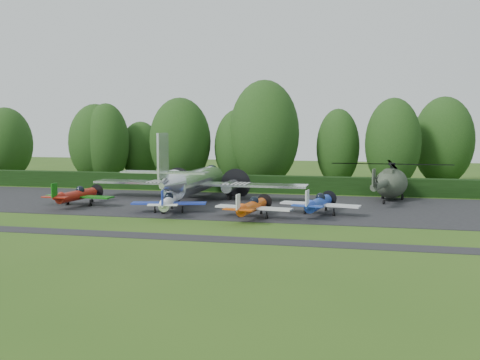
% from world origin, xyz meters
% --- Properties ---
extents(ground, '(160.00, 160.00, 0.00)m').
position_xyz_m(ground, '(0.00, 0.00, 0.00)').
color(ground, '#2D5217').
rests_on(ground, ground).
extents(apron, '(70.00, 18.00, 0.01)m').
position_xyz_m(apron, '(0.00, 10.00, 0.00)').
color(apron, black).
rests_on(apron, ground).
extents(taxiway_verge, '(70.00, 2.00, 0.00)m').
position_xyz_m(taxiway_verge, '(0.00, -6.00, 0.00)').
color(taxiway_verge, black).
rests_on(taxiway_verge, ground).
extents(hedgerow, '(90.00, 1.60, 2.00)m').
position_xyz_m(hedgerow, '(0.00, 21.00, 0.00)').
color(hedgerow, black).
rests_on(hedgerow, ground).
extents(transport_plane, '(23.52, 18.03, 7.54)m').
position_xyz_m(transport_plane, '(-2.72, 11.88, 2.10)').
color(transport_plane, white).
rests_on(transport_plane, ground).
extents(light_plane_red, '(7.04, 7.40, 2.70)m').
position_xyz_m(light_plane_red, '(-12.83, 5.78, 1.13)').
color(light_plane_red, maroon).
rests_on(light_plane_red, ground).
extents(light_plane_white, '(6.73, 7.07, 2.59)m').
position_xyz_m(light_plane_white, '(-2.53, 3.55, 1.08)').
color(light_plane_white, white).
rests_on(light_plane_white, ground).
extents(light_plane_orange, '(6.70, 7.05, 2.58)m').
position_xyz_m(light_plane_orange, '(5.35, 2.53, 1.07)').
color(light_plane_orange, '#C8470B').
rests_on(light_plane_orange, ground).
extents(light_plane_blue, '(7.06, 7.43, 2.71)m').
position_xyz_m(light_plane_blue, '(10.75, 5.36, 1.13)').
color(light_plane_blue, '#1C3CAC').
rests_on(light_plane_blue, ground).
extents(helicopter, '(12.44, 14.57, 4.01)m').
position_xyz_m(helicopter, '(17.56, 16.71, 2.15)').
color(helicopter, '#353E30').
rests_on(helicopter, ground).
extents(tree_0, '(5.64, 5.64, 10.16)m').
position_xyz_m(tree_0, '(11.42, 30.20, 5.06)').
color(tree_0, black).
rests_on(tree_0, ground).
extents(tree_2, '(5.99, 5.99, 8.54)m').
position_xyz_m(tree_2, '(-17.27, 32.25, 4.26)').
color(tree_2, black).
rests_on(tree_2, ground).
extents(tree_3, '(7.65, 7.65, 11.00)m').
position_xyz_m(tree_3, '(-22.28, 28.17, 5.49)').
color(tree_3, black).
rests_on(tree_3, ground).
extents(tree_4, '(6.57, 6.57, 10.18)m').
position_xyz_m(tree_4, '(-1.49, 28.13, 5.08)').
color(tree_4, black).
rests_on(tree_4, ground).
extents(tree_5, '(9.14, 9.14, 13.84)m').
position_xyz_m(tree_5, '(2.06, 27.36, 6.91)').
color(tree_5, black).
rests_on(tree_5, ground).
extents(tree_6, '(6.94, 6.94, 11.43)m').
position_xyz_m(tree_6, '(18.33, 28.58, 5.70)').
color(tree_6, black).
rests_on(tree_6, ground).
extents(tree_7, '(7.95, 7.95, 11.80)m').
position_xyz_m(tree_7, '(25.15, 34.19, 5.89)').
color(tree_7, black).
rests_on(tree_7, ground).
extents(tree_8, '(7.63, 7.63, 10.62)m').
position_xyz_m(tree_8, '(-36.71, 27.98, 5.30)').
color(tree_8, black).
rests_on(tree_8, ground).
extents(tree_9, '(8.23, 8.23, 11.68)m').
position_xyz_m(tree_9, '(-9.35, 26.98, 5.83)').
color(tree_9, black).
rests_on(tree_9, ground).
extents(tree_10, '(6.26, 6.26, 11.04)m').
position_xyz_m(tree_10, '(-20.32, 27.47, 5.51)').
color(tree_10, black).
rests_on(tree_10, ground).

